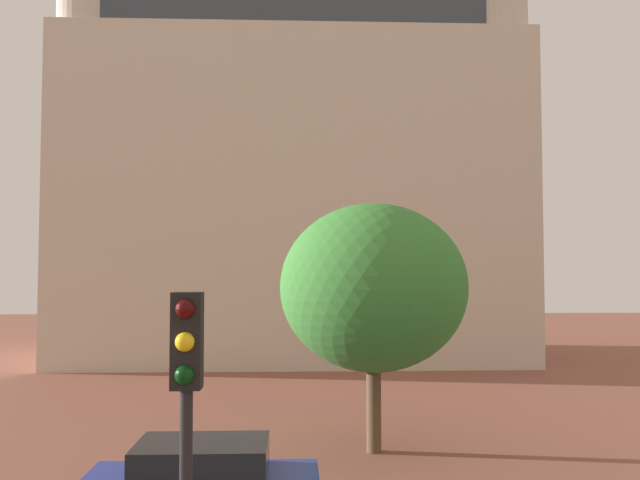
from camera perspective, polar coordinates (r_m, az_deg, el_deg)
The scene contains 3 objects.
landmark_building at distance 35.20m, azimuth -2.56°, elevation 6.19°, with size 23.14×10.94×33.70m.
traffic_light_pole at distance 6.40m, azimuth -11.64°, elevation -16.01°, with size 0.28×0.34×4.30m.
tree_curb_far at distance 16.54m, azimuth 4.68°, elevation -4.16°, with size 4.71×4.71×6.23m.
Camera 1 is at (-0.05, -0.43, 4.49)m, focal length 36.62 mm.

